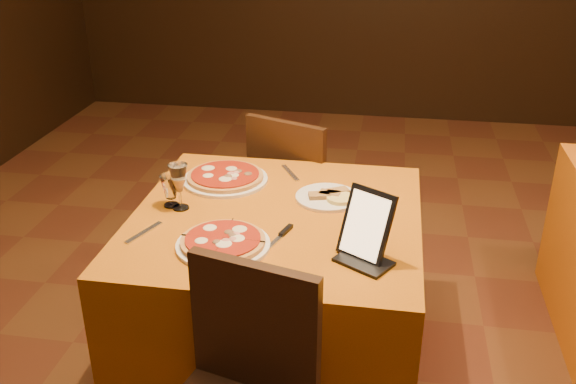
% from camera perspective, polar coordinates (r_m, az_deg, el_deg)
% --- Properties ---
extents(floor, '(6.00, 7.00, 0.01)m').
position_cam_1_polar(floor, '(2.88, 10.22, -16.16)').
color(floor, '#5E2D19').
rests_on(floor, ground).
extents(main_table, '(1.10, 1.10, 0.75)m').
position_cam_1_polar(main_table, '(2.66, -1.00, -9.22)').
color(main_table, '#B45E0B').
rests_on(main_table, floor).
extents(chair_main_far, '(0.53, 0.53, 0.91)m').
position_cam_1_polar(chair_main_far, '(3.31, 1.50, -0.26)').
color(chair_main_far, black).
rests_on(chair_main_far, floor).
extents(pizza_near, '(0.33, 0.33, 0.03)m').
position_cam_1_polar(pizza_near, '(2.26, -5.80, -4.51)').
color(pizza_near, white).
rests_on(pizza_near, main_table).
extents(pizza_far, '(0.36, 0.36, 0.03)m').
position_cam_1_polar(pizza_far, '(2.76, -5.60, 1.27)').
color(pizza_far, white).
rests_on(pizza_far, main_table).
extents(cutlet_dish, '(0.26, 0.26, 0.03)m').
position_cam_1_polar(cutlet_dish, '(2.59, 3.52, -0.37)').
color(cutlet_dish, white).
rests_on(cutlet_dish, main_table).
extents(wine_glass, '(0.10, 0.10, 0.19)m').
position_cam_1_polar(wine_glass, '(2.51, -9.64, 0.49)').
color(wine_glass, tan).
rests_on(wine_glass, main_table).
extents(water_glass, '(0.08, 0.08, 0.13)m').
position_cam_1_polar(water_glass, '(2.55, -10.40, 0.10)').
color(water_glass, silver).
rests_on(water_glass, main_table).
extents(tablet, '(0.20, 0.17, 0.23)m').
position_cam_1_polar(tablet, '(2.16, 6.98, -2.90)').
color(tablet, black).
rests_on(tablet, main_table).
extents(knife, '(0.08, 0.21, 0.01)m').
position_cam_1_polar(knife, '(2.28, -1.18, -4.45)').
color(knife, silver).
rests_on(knife, main_table).
extents(fork_near, '(0.09, 0.18, 0.01)m').
position_cam_1_polar(fork_near, '(2.39, -12.69, -3.53)').
color(fork_near, silver).
rests_on(fork_near, main_table).
extents(fork_far, '(0.11, 0.17, 0.01)m').
position_cam_1_polar(fork_far, '(2.82, 0.20, 1.71)').
color(fork_far, '#A3A3AA').
rests_on(fork_far, main_table).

